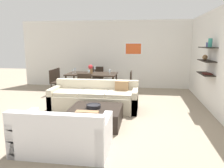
{
  "coord_description": "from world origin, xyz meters",
  "views": [
    {
      "loc": [
        1.23,
        -5.48,
        1.83
      ],
      "look_at": [
        0.39,
        0.2,
        0.75
      ],
      "focal_mm": 35.48,
      "sensor_mm": 36.0,
      "label": 1
    }
  ],
  "objects_px": {
    "sofa_beige": "(95,99)",
    "dining_chair_foot": "(85,85)",
    "dining_chair_right_near": "(127,82)",
    "coffee_table": "(96,116)",
    "dining_table": "(92,75)",
    "wine_glass_head": "(95,68)",
    "wine_glass_foot": "(89,71)",
    "centerpiece_vase": "(91,69)",
    "dining_chair_left_far": "(60,78)",
    "wine_glass_right_near": "(110,71)",
    "loveseat_white": "(63,135)",
    "decorative_bowl": "(94,106)",
    "wine_glass_left_near": "(73,70)",
    "dining_chair_head": "(97,76)",
    "dining_chair_left_near": "(55,80)",
    "wine_glass_left_far": "(75,69)"
  },
  "relations": [
    {
      "from": "dining_chair_right_near",
      "to": "coffee_table",
      "type": "bearing_deg",
      "value": -100.79
    },
    {
      "from": "decorative_bowl",
      "to": "dining_table",
      "type": "height_order",
      "value": "dining_table"
    },
    {
      "from": "loveseat_white",
      "to": "dining_chair_left_far",
      "type": "distance_m",
      "value": 4.81
    },
    {
      "from": "sofa_beige",
      "to": "wine_glass_left_near",
      "type": "distance_m",
      "value": 2.1
    },
    {
      "from": "wine_glass_left_near",
      "to": "centerpiece_vase",
      "type": "relative_size",
      "value": 0.48
    },
    {
      "from": "dining_table",
      "to": "wine_glass_left_far",
      "type": "distance_m",
      "value": 0.69
    },
    {
      "from": "wine_glass_right_near",
      "to": "dining_chair_head",
      "type": "bearing_deg",
      "value": 122.63
    },
    {
      "from": "dining_chair_right_near",
      "to": "wine_glass_foot",
      "type": "bearing_deg",
      "value": -170.55
    },
    {
      "from": "dining_chair_foot",
      "to": "centerpiece_vase",
      "type": "height_order",
      "value": "centerpiece_vase"
    },
    {
      "from": "dining_chair_left_near",
      "to": "wine_glass_head",
      "type": "xyz_separation_m",
      "value": [
        1.28,
        0.66,
        0.38
      ]
    },
    {
      "from": "wine_glass_foot",
      "to": "wine_glass_left_far",
      "type": "bearing_deg",
      "value": 139.56
    },
    {
      "from": "dining_chair_foot",
      "to": "wine_glass_head",
      "type": "distance_m",
      "value": 1.39
    },
    {
      "from": "dining_chair_left_far",
      "to": "dining_chair_right_near",
      "type": "bearing_deg",
      "value": -9.9
    },
    {
      "from": "coffee_table",
      "to": "wine_glass_left_near",
      "type": "xyz_separation_m",
      "value": [
        -1.43,
        2.79,
        0.67
      ]
    },
    {
      "from": "decorative_bowl",
      "to": "wine_glass_left_near",
      "type": "height_order",
      "value": "wine_glass_left_near"
    },
    {
      "from": "wine_glass_foot",
      "to": "wine_glass_head",
      "type": "height_order",
      "value": "wine_glass_head"
    },
    {
      "from": "decorative_bowl",
      "to": "dining_chair_foot",
      "type": "relative_size",
      "value": 0.37
    },
    {
      "from": "dining_table",
      "to": "wine_glass_foot",
      "type": "xyz_separation_m",
      "value": [
        -0.0,
        -0.44,
        0.2
      ]
    },
    {
      "from": "wine_glass_right_near",
      "to": "wine_glass_left_far",
      "type": "xyz_separation_m",
      "value": [
        -1.32,
        0.25,
        0.01
      ]
    },
    {
      "from": "wine_glass_head",
      "to": "centerpiece_vase",
      "type": "distance_m",
      "value": 0.5
    },
    {
      "from": "dining_chair_right_near",
      "to": "sofa_beige",
      "type": "bearing_deg",
      "value": -116.82
    },
    {
      "from": "dining_chair_right_near",
      "to": "wine_glass_head",
      "type": "xyz_separation_m",
      "value": [
        -1.28,
        0.66,
        0.38
      ]
    },
    {
      "from": "wine_glass_foot",
      "to": "centerpiece_vase",
      "type": "bearing_deg",
      "value": 95.46
    },
    {
      "from": "dining_chair_left_near",
      "to": "dining_chair_head",
      "type": "bearing_deg",
      "value": 41.33
    },
    {
      "from": "wine_glass_left_near",
      "to": "wine_glass_foot",
      "type": "bearing_deg",
      "value": -25.54
    },
    {
      "from": "dining_chair_foot",
      "to": "dining_chair_head",
      "type": "distance_m",
      "value": 1.81
    },
    {
      "from": "wine_glass_head",
      "to": "dining_chair_left_near",
      "type": "bearing_deg",
      "value": -152.73
    },
    {
      "from": "sofa_beige",
      "to": "decorative_bowl",
      "type": "distance_m",
      "value": 1.15
    },
    {
      "from": "dining_table",
      "to": "wine_glass_right_near",
      "type": "xyz_separation_m",
      "value": [
        0.66,
        -0.12,
        0.18
      ]
    },
    {
      "from": "wine_glass_head",
      "to": "sofa_beige",
      "type": "bearing_deg",
      "value": -77.38
    },
    {
      "from": "dining_table",
      "to": "dining_chair_left_far",
      "type": "distance_m",
      "value": 1.31
    },
    {
      "from": "decorative_bowl",
      "to": "centerpiece_vase",
      "type": "distance_m",
      "value": 2.98
    },
    {
      "from": "dining_chair_head",
      "to": "wine_glass_left_near",
      "type": "distance_m",
      "value": 1.27
    },
    {
      "from": "sofa_beige",
      "to": "dining_chair_foot",
      "type": "relative_size",
      "value": 2.71
    },
    {
      "from": "dining_chair_head",
      "to": "dining_chair_right_near",
      "type": "bearing_deg",
      "value": -41.33
    },
    {
      "from": "dining_chair_left_far",
      "to": "wine_glass_right_near",
      "type": "height_order",
      "value": "wine_glass_right_near"
    },
    {
      "from": "centerpiece_vase",
      "to": "wine_glass_left_far",
      "type": "bearing_deg",
      "value": 163.9
    },
    {
      "from": "wine_glass_head",
      "to": "centerpiece_vase",
      "type": "bearing_deg",
      "value": -94.22
    },
    {
      "from": "wine_glass_foot",
      "to": "centerpiece_vase",
      "type": "height_order",
      "value": "centerpiece_vase"
    },
    {
      "from": "dining_chair_left_near",
      "to": "centerpiece_vase",
      "type": "bearing_deg",
      "value": 7.66
    },
    {
      "from": "wine_glass_right_near",
      "to": "dining_chair_right_near",
      "type": "bearing_deg",
      "value": -9.16
    },
    {
      "from": "dining_table",
      "to": "wine_glass_head",
      "type": "height_order",
      "value": "wine_glass_head"
    },
    {
      "from": "dining_chair_left_near",
      "to": "dining_chair_foot",
      "type": "height_order",
      "value": "same"
    },
    {
      "from": "wine_glass_left_near",
      "to": "wine_glass_right_near",
      "type": "height_order",
      "value": "wine_glass_right_near"
    },
    {
      "from": "coffee_table",
      "to": "wine_glass_left_near",
      "type": "relative_size",
      "value": 7.55
    },
    {
      "from": "dining_chair_left_far",
      "to": "dining_chair_foot",
      "type": "distance_m",
      "value": 1.71
    },
    {
      "from": "sofa_beige",
      "to": "wine_glass_left_far",
      "type": "height_order",
      "value": "wine_glass_left_far"
    },
    {
      "from": "decorative_bowl",
      "to": "dining_chair_left_near",
      "type": "relative_size",
      "value": 0.37
    },
    {
      "from": "loveseat_white",
      "to": "wine_glass_foot",
      "type": "relative_size",
      "value": 8.55
    },
    {
      "from": "coffee_table",
      "to": "wine_glass_head",
      "type": "xyz_separation_m",
      "value": [
        -0.77,
        3.35,
        0.7
      ]
    }
  ]
}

